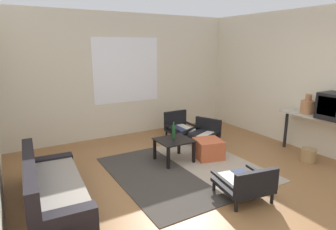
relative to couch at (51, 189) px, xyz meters
The scene contains 15 objects.
ground_plane 2.17m from the couch, 18.03° to the right, with size 7.80×7.80×0.00m, color olive.
far_wall_with_window 3.35m from the couch, 49.30° to the left, with size 5.60×0.13×2.70m.
side_wall_right 4.87m from the couch, ahead, with size 0.12×6.60×2.70m, color beige.
area_rug 2.09m from the couch, ahead, with size 2.28×2.36×0.01m.
couch is the anchor object (origin of this frame).
coffee_table 2.15m from the couch, 10.90° to the left, with size 0.60×0.56×0.40m.
armchair_by_window 3.27m from the couch, 26.86° to the left, with size 0.56×0.58×0.58m.
armchair_striped_foreground 2.54m from the couch, 27.79° to the right, with size 0.73×0.74×0.50m.
armchair_corner 3.30m from the couch, 16.11° to the left, with size 0.73×0.76×0.50m.
ottoman_orange 2.73m from the couch, ahead, with size 0.46×0.46×0.35m, color #BC5633.
console_shelf 4.52m from the couch, ahead, with size 0.37×1.42×0.78m.
crt_television 4.61m from the couch, 12.66° to the right, with size 0.45×0.41×0.45m.
clay_vase 4.52m from the couch, ahead, with size 0.24×0.24×0.36m.
glass_bottle 2.22m from the couch, 12.67° to the left, with size 0.06×0.06×0.29m.
wicker_basket 4.22m from the couch, 11.34° to the right, with size 0.25×0.25×0.24m, color #9E7A4C.
Camera 1 is at (-2.45, -2.96, 2.01)m, focal length 30.49 mm.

